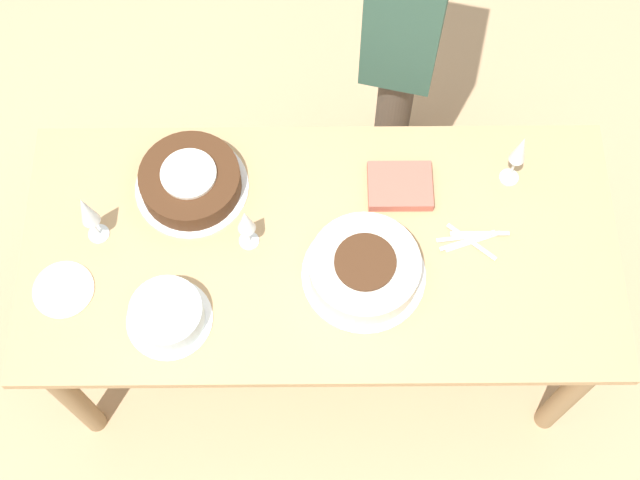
# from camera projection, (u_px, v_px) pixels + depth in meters

# --- Properties ---
(ground_plane) EXTENTS (12.00, 12.00, 0.00)m
(ground_plane) POSITION_uv_depth(u_px,v_px,m) (320.00, 331.00, 3.24)
(ground_plane) COLOR tan
(dining_table) EXTENTS (1.71, 0.80, 0.76)m
(dining_table) POSITION_uv_depth(u_px,v_px,m) (320.00, 263.00, 2.65)
(dining_table) COLOR tan
(dining_table) RESTS_ON ground_plane
(cake_center_white) EXTENTS (0.35, 0.35, 0.10)m
(cake_center_white) POSITION_uv_depth(u_px,v_px,m) (364.00, 269.00, 2.47)
(cake_center_white) COLOR white
(cake_center_white) RESTS_ON dining_table
(cake_front_chocolate) EXTENTS (0.33, 0.33, 0.09)m
(cake_front_chocolate) POSITION_uv_depth(u_px,v_px,m) (190.00, 181.00, 2.59)
(cake_front_chocolate) COLOR white
(cake_front_chocolate) RESTS_ON dining_table
(cake_back_decorated) EXTENTS (0.24, 0.24, 0.08)m
(cake_back_decorated) POSITION_uv_depth(u_px,v_px,m) (168.00, 315.00, 2.42)
(cake_back_decorated) COLOR white
(cake_back_decorated) RESTS_ON dining_table
(wine_glass_near) EXTENTS (0.06, 0.06, 0.19)m
(wine_glass_near) POSITION_uv_depth(u_px,v_px,m) (246.00, 222.00, 2.43)
(wine_glass_near) COLOR silver
(wine_glass_near) RESTS_ON dining_table
(wine_glass_far) EXTENTS (0.06, 0.06, 0.22)m
(wine_glass_far) POSITION_uv_depth(u_px,v_px,m) (87.00, 211.00, 2.42)
(wine_glass_far) COLOR silver
(wine_glass_far) RESTS_ON dining_table
(wine_glass_extra) EXTENTS (0.06, 0.06, 0.23)m
(wine_glass_extra) POSITION_uv_depth(u_px,v_px,m) (520.00, 151.00, 2.49)
(wine_glass_extra) COLOR silver
(wine_glass_extra) RESTS_ON dining_table
(dessert_plate_right) EXTENTS (0.17, 0.17, 0.01)m
(dessert_plate_right) POSITION_uv_depth(u_px,v_px,m) (63.00, 290.00, 2.49)
(dessert_plate_right) COLOR beige
(dessert_plate_right) RESTS_ON dining_table
(fork_pile) EXTENTS (0.21, 0.12, 0.01)m
(fork_pile) POSITION_uv_depth(u_px,v_px,m) (471.00, 239.00, 2.55)
(fork_pile) COLOR silver
(fork_pile) RESTS_ON dining_table
(napkin_stack) EXTENTS (0.19, 0.15, 0.03)m
(napkin_stack) POSITION_uv_depth(u_px,v_px,m) (400.00, 186.00, 2.61)
(napkin_stack) COLOR #B75B4C
(napkin_stack) RESTS_ON dining_table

